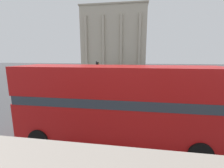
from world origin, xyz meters
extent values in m
cylinder|color=black|center=(2.92, 7.00, 0.53)|extent=(1.06, 0.22, 1.06)
cylinder|color=black|center=(2.92, 4.48, 0.53)|extent=(1.06, 0.22, 1.06)
cylinder|color=black|center=(-4.84, 7.00, 0.53)|extent=(1.06, 0.22, 1.06)
cylinder|color=black|center=(-4.84, 4.48, 0.53)|extent=(1.06, 0.22, 1.06)
cube|color=#B71414|center=(-0.96, 5.74, 1.44)|extent=(10.56, 2.52, 1.81)
cube|color=#2D3842|center=(-0.96, 5.74, 2.57)|extent=(10.35, 2.54, 0.45)
cube|color=#B71414|center=(-0.96, 5.74, 3.53)|extent=(10.56, 2.52, 1.46)
cube|color=#B2A893|center=(-8.30, 58.32, 11.25)|extent=(23.98, 10.82, 22.51)
cube|color=#A39984|center=(-8.30, 58.32, 22.76)|extent=(24.58, 11.42, 0.50)
cylinder|color=#B2A893|center=(-17.89, 52.46, 9.57)|extent=(0.90, 0.90, 19.13)
cylinder|color=#B2A893|center=(-11.50, 52.46, 9.57)|extent=(0.90, 0.90, 19.13)
cylinder|color=#B2A893|center=(-5.10, 52.46, 9.57)|extent=(0.90, 0.90, 19.13)
cylinder|color=#B2A893|center=(1.29, 52.46, 9.57)|extent=(0.90, 0.90, 19.13)
cylinder|color=black|center=(-3.21, 10.59, 1.81)|extent=(0.12, 0.12, 3.61)
cube|color=black|center=(-3.03, 10.59, 3.16)|extent=(0.20, 0.24, 0.70)
sphere|color=green|center=(-2.92, 10.59, 3.31)|extent=(0.14, 0.14, 0.14)
cylinder|color=black|center=(-4.73, 16.11, 2.09)|extent=(0.12, 0.12, 4.17)
cube|color=black|center=(-4.55, 16.11, 3.72)|extent=(0.20, 0.24, 0.70)
sphere|color=gold|center=(-4.44, 16.11, 3.87)|extent=(0.14, 0.14, 0.14)
cylinder|color=black|center=(-2.40, 27.09, 0.30)|extent=(0.60, 0.18, 0.60)
cylinder|color=black|center=(-2.40, 25.34, 0.30)|extent=(0.60, 0.18, 0.60)
cylinder|color=black|center=(-5.20, 27.09, 0.30)|extent=(0.60, 0.18, 0.60)
cylinder|color=black|center=(-5.20, 25.34, 0.30)|extent=(0.60, 0.18, 0.60)
cube|color=#B2B5BA|center=(-3.80, 26.22, 0.57)|extent=(4.20, 1.75, 0.55)
cube|color=#2D3842|center=(-4.00, 26.22, 1.10)|extent=(1.89, 1.61, 0.50)
cylinder|color=#282B33|center=(0.36, 29.99, 0.44)|extent=(0.14, 0.14, 0.89)
cylinder|color=#282B33|center=(0.54, 29.99, 0.44)|extent=(0.14, 0.14, 0.89)
cylinder|color=#284799|center=(0.45, 29.99, 1.24)|extent=(0.32, 0.32, 0.70)
sphere|color=tan|center=(0.45, 29.99, 1.71)|extent=(0.24, 0.24, 0.24)
cylinder|color=#282B33|center=(-0.61, 30.63, 0.44)|extent=(0.14, 0.14, 0.87)
cylinder|color=#282B33|center=(-0.43, 30.63, 0.44)|extent=(0.14, 0.14, 0.87)
cylinder|color=#606638|center=(-0.52, 30.63, 1.22)|extent=(0.32, 0.32, 0.69)
sphere|color=tan|center=(-0.52, 30.63, 1.68)|extent=(0.24, 0.24, 0.24)
cylinder|color=#282B33|center=(10.46, 27.73, 0.44)|extent=(0.14, 0.14, 0.87)
cylinder|color=#282B33|center=(10.64, 27.73, 0.44)|extent=(0.14, 0.14, 0.87)
cylinder|color=yellow|center=(10.55, 27.73, 1.22)|extent=(0.32, 0.32, 0.69)
sphere|color=tan|center=(10.55, 27.73, 1.68)|extent=(0.24, 0.24, 0.24)
cylinder|color=#282B33|center=(5.17, 12.56, 0.43)|extent=(0.14, 0.14, 0.87)
cylinder|color=#282B33|center=(5.35, 12.56, 0.43)|extent=(0.14, 0.14, 0.87)
cylinder|color=#B22323|center=(5.26, 12.56, 1.21)|extent=(0.32, 0.32, 0.69)
sphere|color=tan|center=(5.26, 12.56, 1.67)|extent=(0.23, 0.23, 0.23)
camera|label=1|loc=(-0.03, -1.94, 4.74)|focal=24.00mm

